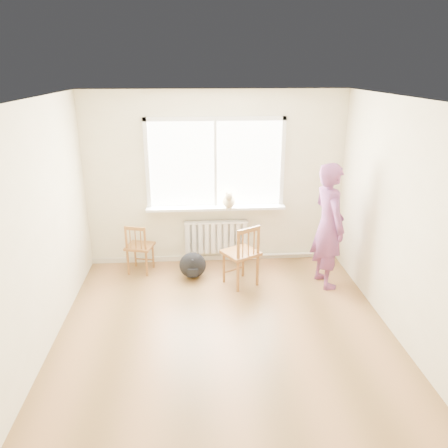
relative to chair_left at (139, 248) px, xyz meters
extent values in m
plane|color=#9E6C40|center=(1.19, -1.86, -0.40)|extent=(4.50, 4.50, 0.00)
plane|color=white|center=(1.19, -1.86, 2.30)|extent=(4.50, 4.50, 0.00)
cube|color=beige|center=(1.19, 0.39, 0.95)|extent=(4.00, 0.01, 2.70)
cube|color=white|center=(1.19, 0.37, 1.20)|extent=(2.00, 0.02, 1.30)
cube|color=white|center=(1.19, 0.35, 1.88)|extent=(2.12, 0.05, 0.06)
cube|color=white|center=(0.16, 0.35, 1.20)|extent=(0.06, 0.05, 1.42)
cube|color=white|center=(2.22, 0.35, 1.20)|extent=(0.06, 0.05, 1.42)
cube|color=white|center=(1.19, 0.35, 1.20)|extent=(0.04, 0.05, 1.30)
cube|color=white|center=(1.19, 0.28, 0.53)|extent=(2.15, 0.22, 0.04)
cube|color=white|center=(1.19, 0.34, 0.03)|extent=(1.00, 0.02, 0.55)
cube|color=white|center=(1.19, 0.29, 0.03)|extent=(1.00, 0.10, 0.51)
cube|color=white|center=(1.19, 0.29, 0.29)|extent=(1.00, 0.12, 0.03)
cylinder|color=silver|center=(2.44, 0.33, -0.32)|extent=(1.40, 0.04, 0.04)
cube|color=beige|center=(1.19, 0.38, -0.36)|extent=(4.00, 0.03, 0.08)
cube|color=brown|center=(0.01, 0.04, 0.02)|extent=(0.47, 0.46, 0.04)
cylinder|color=brown|center=(0.19, 0.15, -0.19)|extent=(0.03, 0.03, 0.42)
cylinder|color=brown|center=(-0.10, 0.22, -0.19)|extent=(0.03, 0.03, 0.42)
cylinder|color=brown|center=(0.12, -0.14, -0.19)|extent=(0.03, 0.03, 0.42)
cylinder|color=brown|center=(-0.17, -0.06, -0.19)|extent=(0.03, 0.03, 0.42)
cylinder|color=brown|center=(0.12, -0.14, 0.00)|extent=(0.04, 0.04, 0.79)
cylinder|color=brown|center=(-0.17, -0.06, 0.00)|extent=(0.04, 0.04, 0.79)
cube|color=brown|center=(-0.03, -0.10, 0.36)|extent=(0.32, 0.11, 0.05)
cylinder|color=brown|center=(0.05, -0.12, 0.20)|extent=(0.02, 0.02, 0.31)
cylinder|color=brown|center=(-0.03, -0.10, 0.20)|extent=(0.02, 0.02, 0.31)
cylinder|color=brown|center=(-0.11, -0.08, 0.20)|extent=(0.02, 0.02, 0.31)
cube|color=brown|center=(1.51, -0.48, 0.09)|extent=(0.61, 0.61, 0.04)
cylinder|color=brown|center=(1.57, -0.24, -0.15)|extent=(0.04, 0.04, 0.49)
cylinder|color=brown|center=(1.27, -0.42, -0.15)|extent=(0.04, 0.04, 0.49)
cylinder|color=brown|center=(1.74, -0.55, -0.15)|extent=(0.04, 0.04, 0.49)
cylinder|color=brown|center=(1.44, -0.72, -0.15)|extent=(0.04, 0.04, 0.49)
cylinder|color=brown|center=(1.74, -0.55, 0.07)|extent=(0.04, 0.04, 0.93)
cylinder|color=brown|center=(1.44, -0.72, 0.07)|extent=(0.04, 0.04, 0.93)
cube|color=brown|center=(1.59, -0.63, 0.50)|extent=(0.34, 0.22, 0.06)
cylinder|color=brown|center=(1.68, -0.58, 0.30)|extent=(0.02, 0.02, 0.37)
cylinder|color=brown|center=(1.59, -0.63, 0.30)|extent=(0.02, 0.02, 0.37)
cylinder|color=brown|center=(1.51, -0.68, 0.30)|extent=(0.02, 0.02, 0.37)
imported|color=#C54142|center=(2.73, -0.56, 0.50)|extent=(0.55, 0.73, 1.80)
ellipsoid|color=#CDBD8B|center=(1.39, 0.21, 0.66)|extent=(0.21, 0.30, 0.21)
sphere|color=#CDBD8B|center=(1.38, 0.07, 0.77)|extent=(0.12, 0.12, 0.12)
cone|color=#CDBD8B|center=(1.34, 0.08, 0.83)|extent=(0.04, 0.04, 0.05)
cone|color=#CDBD8B|center=(1.41, 0.07, 0.83)|extent=(0.04, 0.04, 0.05)
cylinder|color=#CDBD8B|center=(1.40, 0.36, 0.60)|extent=(0.04, 0.19, 0.03)
cylinder|color=#CDBD8B|center=(1.35, 0.11, 0.61)|extent=(0.03, 0.03, 0.11)
cylinder|color=#CDBD8B|center=(1.41, 0.10, 0.61)|extent=(0.03, 0.03, 0.11)
ellipsoid|color=black|center=(0.81, -0.23, -0.20)|extent=(0.49, 0.44, 0.40)
camera|label=1|loc=(0.86, -6.18, 2.62)|focal=35.00mm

